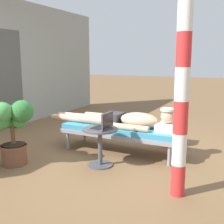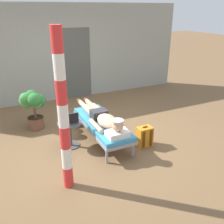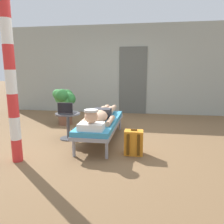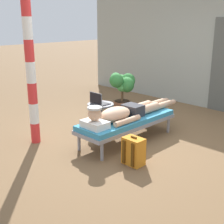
{
  "view_description": "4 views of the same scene",
  "coord_description": "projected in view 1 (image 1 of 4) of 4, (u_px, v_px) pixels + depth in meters",
  "views": [
    {
      "loc": [
        -3.85,
        -1.91,
        1.43
      ],
      "look_at": [
        0.12,
        0.04,
        0.61
      ],
      "focal_mm": 45.26,
      "sensor_mm": 36.0,
      "label": 1
    },
    {
      "loc": [
        -1.74,
        -4.42,
        2.56
      ],
      "look_at": [
        0.21,
        -0.3,
        0.65
      ],
      "focal_mm": 39.83,
      "sensor_mm": 36.0,
      "label": 2
    },
    {
      "loc": [
        0.9,
        -4.12,
        1.36
      ],
      "look_at": [
        0.27,
        -0.21,
        0.59
      ],
      "focal_mm": 34.8,
      "sensor_mm": 36.0,
      "label": 3
    },
    {
      "loc": [
        3.34,
        -3.83,
        2.01
      ],
      "look_at": [
        -0.15,
        -0.33,
        0.51
      ],
      "focal_mm": 49.46,
      "sensor_mm": 36.0,
      "label": 4
    }
  ],
  "objects": [
    {
      "name": "ground_plane",
      "position": [
        111.0,
        151.0,
        4.49
      ],
      "size": [
        40.0,
        40.0,
        0.0
      ],
      "primitive_type": "plane",
      "color": "brown"
    },
    {
      "name": "house_door_panel",
      "position": [
        7.0,
        80.0,
        5.86
      ],
      "size": [
        0.84,
        0.03,
        2.04
      ],
      "primitive_type": "cube",
      "color": "#545651",
      "rests_on": "ground"
    },
    {
      "name": "lounge_chair",
      "position": [
        121.0,
        130.0,
        4.4
      ],
      "size": [
        0.63,
        1.87,
        0.42
      ],
      "color": "gray",
      "rests_on": "ground"
    },
    {
      "name": "person_reclining",
      "position": [
        125.0,
        120.0,
        4.34
      ],
      "size": [
        0.53,
        2.17,
        0.33
      ],
      "color": "white",
      "rests_on": "lounge_chair"
    },
    {
      "name": "side_table",
      "position": [
        100.0,
        140.0,
        3.81
      ],
      "size": [
        0.48,
        0.48,
        0.52
      ],
      "color": "#4C4C51",
      "rests_on": "ground"
    },
    {
      "name": "laptop",
      "position": [
        103.0,
        125.0,
        3.75
      ],
      "size": [
        0.31,
        0.24,
        0.23
      ],
      "color": "#4C4C51",
      "rests_on": "side_table"
    },
    {
      "name": "backpack",
      "position": [
        170.0,
        134.0,
        4.75
      ],
      "size": [
        0.3,
        0.26,
        0.42
      ],
      "color": "orange",
      "rests_on": "ground"
    },
    {
      "name": "potted_plant",
      "position": [
        10.0,
        122.0,
        3.82
      ],
      "size": [
        0.57,
        0.69,
        0.91
      ],
      "color": "brown",
      "rests_on": "ground"
    },
    {
      "name": "porch_post",
      "position": [
        182.0,
        84.0,
        2.82
      ],
      "size": [
        0.15,
        0.15,
        2.38
      ],
      "color": "red",
      "rests_on": "ground"
    }
  ]
}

